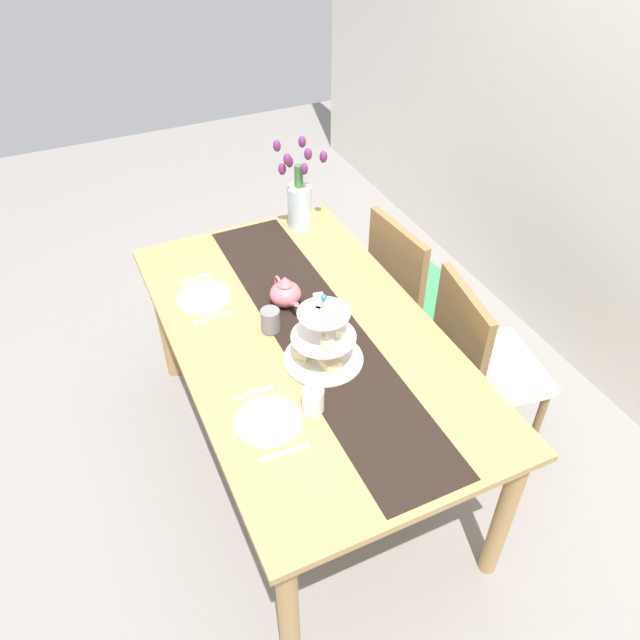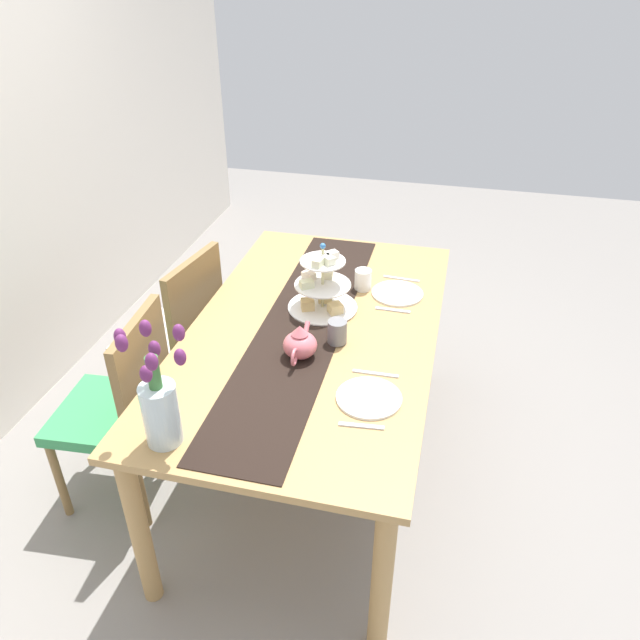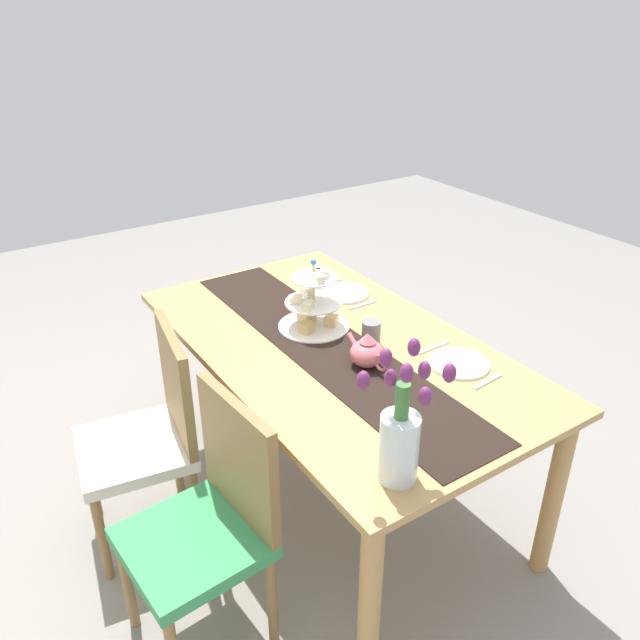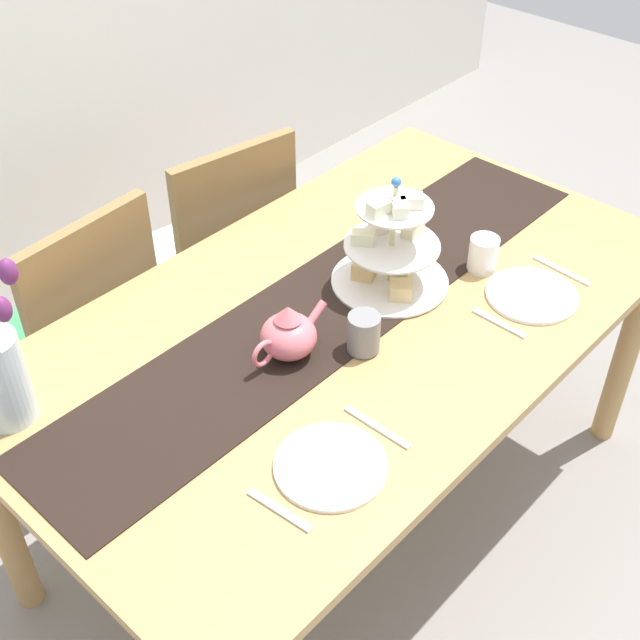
{
  "view_description": "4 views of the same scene",
  "coord_description": "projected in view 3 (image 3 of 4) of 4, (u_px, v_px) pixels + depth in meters",
  "views": [
    {
      "loc": [
        1.68,
        -0.72,
        2.38
      ],
      "look_at": [
        0.0,
        0.06,
        0.82
      ],
      "focal_mm": 34.86,
      "sensor_mm": 36.0,
      "label": 1
    },
    {
      "loc": [
        -2.03,
        -0.52,
        2.13
      ],
      "look_at": [
        0.03,
        -0.02,
        0.79
      ],
      "focal_mm": 34.32,
      "sensor_mm": 36.0,
      "label": 2
    },
    {
      "loc": [
        -1.8,
        1.26,
        2.02
      ],
      "look_at": [
        0.05,
        0.04,
        0.86
      ],
      "focal_mm": 35.33,
      "sensor_mm": 36.0,
      "label": 3
    },
    {
      "loc": [
        -1.21,
        -1.02,
        2.06
      ],
      "look_at": [
        -0.09,
        0.01,
        0.79
      ],
      "focal_mm": 47.01,
      "sensor_mm": 36.0,
      "label": 4
    }
  ],
  "objects": [
    {
      "name": "fork_right",
      "position": [
        363.0,
        305.0,
        2.83
      ],
      "size": [
        0.02,
        0.15,
        0.01
      ],
      "primitive_type": "cube",
      "rotation": [
        0.0,
        0.0,
        -0.01
      ],
      "color": "silver",
      "rests_on": "dining_table"
    },
    {
      "name": "mug_white_text",
      "position": [
        314.0,
        292.0,
        2.85
      ],
      "size": [
        0.08,
        0.08,
        0.09
      ],
      "primitive_type": "cylinder",
      "color": "white",
      "rests_on": "dining_table"
    },
    {
      "name": "tiered_cake_stand",
      "position": [
        313.0,
        307.0,
        2.6
      ],
      "size": [
        0.3,
        0.3,
        0.3
      ],
      "color": "beige",
      "rests_on": "table_runner"
    },
    {
      "name": "tulip_vase",
      "position": [
        400.0,
        434.0,
        1.76
      ],
      "size": [
        0.19,
        0.23,
        0.43
      ],
      "color": "silver",
      "rests_on": "dining_table"
    },
    {
      "name": "fork_left",
      "position": [
        488.0,
        381.0,
        2.27
      ],
      "size": [
        0.03,
        0.15,
        0.01
      ],
      "primitive_type": "cube",
      "rotation": [
        0.0,
        0.0,
        0.09
      ],
      "color": "silver",
      "rests_on": "dining_table"
    },
    {
      "name": "knife_right",
      "position": [
        327.0,
        283.0,
        3.05
      ],
      "size": [
        0.02,
        0.17,
        0.01
      ],
      "primitive_type": "cube",
      "rotation": [
        0.0,
        0.0,
        -0.06
      ],
      "color": "silver",
      "rests_on": "dining_table"
    },
    {
      "name": "mug_grey",
      "position": [
        371.0,
        332.0,
        2.5
      ],
      "size": [
        0.08,
        0.08,
        0.09
      ],
      "primitive_type": "cylinder",
      "color": "slate",
      "rests_on": "table_runner"
    },
    {
      "name": "teapot",
      "position": [
        367.0,
        352.0,
        2.35
      ],
      "size": [
        0.24,
        0.13,
        0.14
      ],
      "color": "#D66B75",
      "rests_on": "table_runner"
    },
    {
      "name": "chair_left",
      "position": [
        211.0,
        517.0,
        2.05
      ],
      "size": [
        0.45,
        0.45,
        0.91
      ],
      "color": "olive",
      "rests_on": "ground_plane"
    },
    {
      "name": "dining_table",
      "position": [
        335.0,
        364.0,
        2.58
      ],
      "size": [
        1.76,
        1.0,
        0.77
      ],
      "color": "tan",
      "rests_on": "ground_plane"
    },
    {
      "name": "dinner_plate_left",
      "position": [
        459.0,
        363.0,
        2.38
      ],
      "size": [
        0.23,
        0.23,
        0.01
      ],
      "primitive_type": "cylinder",
      "color": "white",
      "rests_on": "dining_table"
    },
    {
      "name": "ground_plane",
      "position": [
        334.0,
        488.0,
        2.88
      ],
      "size": [
        8.0,
        8.0,
        0.0
      ],
      "primitive_type": "plane",
      "color": "gray"
    },
    {
      "name": "knife_left",
      "position": [
        433.0,
        348.0,
        2.49
      ],
      "size": [
        0.02,
        0.17,
        0.01
      ],
      "primitive_type": "cube",
      "rotation": [
        0.0,
        0.0,
        0.02
      ],
      "color": "silver",
      "rests_on": "dining_table"
    },
    {
      "name": "table_runner",
      "position": [
        326.0,
        346.0,
        2.51
      ],
      "size": [
        1.7,
        0.33,
        0.0
      ],
      "primitive_type": "cube",
      "color": "black",
      "rests_on": "dining_table"
    },
    {
      "name": "dinner_plate_right",
      "position": [
        344.0,
        293.0,
        2.94
      ],
      "size": [
        0.23,
        0.23,
        0.01
      ],
      "primitive_type": "cylinder",
      "color": "white",
      "rests_on": "dining_table"
    },
    {
      "name": "chair_right",
      "position": [
        151.0,
        430.0,
        2.45
      ],
      "size": [
        0.48,
        0.48,
        0.91
      ],
      "color": "olive",
      "rests_on": "ground_plane"
    }
  ]
}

